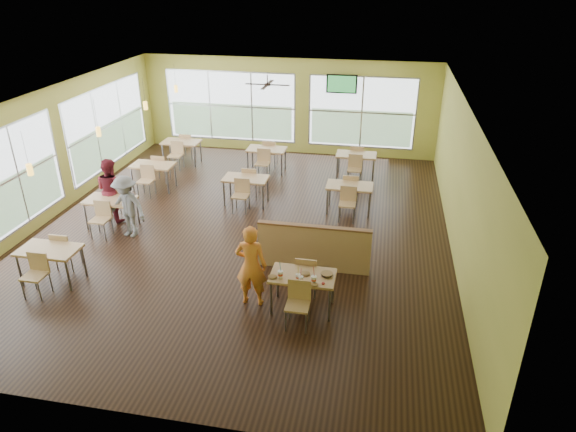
% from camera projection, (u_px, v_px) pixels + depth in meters
% --- Properties ---
extents(room, '(12.00, 12.04, 3.20)m').
position_uv_depth(room, '(240.00, 168.00, 12.07)').
color(room, black).
rests_on(room, ground).
extents(window_bays, '(9.24, 10.24, 2.38)m').
position_uv_depth(window_bays, '(182.00, 130.00, 15.28)').
color(window_bays, white).
rests_on(window_bays, room).
extents(main_table, '(1.22, 1.52, 0.87)m').
position_uv_depth(main_table, '(303.00, 280.00, 9.51)').
color(main_table, tan).
rests_on(main_table, floor).
extents(half_wall_divider, '(2.40, 0.14, 1.04)m').
position_uv_depth(half_wall_divider, '(314.00, 248.00, 10.83)').
color(half_wall_divider, tan).
rests_on(half_wall_divider, floor).
extents(dining_tables, '(6.92, 8.72, 0.87)m').
position_uv_depth(dining_tables, '(222.00, 177.00, 14.18)').
color(dining_tables, tan).
rests_on(dining_tables, floor).
extents(pendant_lights, '(0.11, 7.31, 0.86)m').
position_uv_depth(pendant_lights, '(123.00, 118.00, 12.83)').
color(pendant_lights, '#2D2119').
rests_on(pendant_lights, ceiling).
extents(ceiling_fan, '(1.25, 1.25, 0.29)m').
position_uv_depth(ceiling_fan, '(267.00, 84.00, 14.13)').
color(ceiling_fan, '#2D2119').
rests_on(ceiling_fan, ceiling).
extents(tv_backwall, '(1.00, 0.07, 0.60)m').
position_uv_depth(tv_backwall, '(342.00, 84.00, 16.60)').
color(tv_backwall, black).
rests_on(tv_backwall, wall_back).
extents(man_plaid, '(0.61, 0.40, 1.66)m').
position_uv_depth(man_plaid, '(251.00, 266.00, 9.60)').
color(man_plaid, '#FF4D1C').
rests_on(man_plaid, floor).
extents(patron_maroon, '(0.97, 0.88, 1.62)m').
position_uv_depth(patron_maroon, '(111.00, 189.00, 12.93)').
color(patron_maroon, maroon).
rests_on(patron_maroon, floor).
extents(patron_grey, '(1.10, 0.79, 1.54)m').
position_uv_depth(patron_grey, '(127.00, 207.00, 12.11)').
color(patron_grey, slate).
rests_on(patron_grey, floor).
extents(cup_blue, '(0.10, 0.10, 0.38)m').
position_uv_depth(cup_blue, '(280.00, 274.00, 9.34)').
color(cup_blue, white).
rests_on(cup_blue, main_table).
extents(cup_yellow, '(0.09, 0.09, 0.33)m').
position_uv_depth(cup_yellow, '(298.00, 277.00, 9.27)').
color(cup_yellow, white).
rests_on(cup_yellow, main_table).
extents(cup_red_near, '(0.09, 0.09, 0.33)m').
position_uv_depth(cup_red_near, '(301.00, 279.00, 9.20)').
color(cup_red_near, white).
rests_on(cup_red_near, main_table).
extents(cup_red_far, '(0.11, 0.11, 0.38)m').
position_uv_depth(cup_red_far, '(314.00, 279.00, 9.18)').
color(cup_red_far, white).
rests_on(cup_red_far, main_table).
extents(food_basket, '(0.23, 0.23, 0.05)m').
position_uv_depth(food_basket, '(327.00, 274.00, 9.42)').
color(food_basket, black).
rests_on(food_basket, main_table).
extents(ketchup_cup, '(0.06, 0.06, 0.02)m').
position_uv_depth(ketchup_cup, '(323.00, 283.00, 9.18)').
color(ketchup_cup, '#A62213').
rests_on(ketchup_cup, main_table).
extents(wrapper_left, '(0.19, 0.18, 0.04)m').
position_uv_depth(wrapper_left, '(273.00, 276.00, 9.37)').
color(wrapper_left, '#99724A').
rests_on(wrapper_left, main_table).
extents(wrapper_mid, '(0.20, 0.18, 0.05)m').
position_uv_depth(wrapper_mid, '(305.00, 273.00, 9.46)').
color(wrapper_mid, '#99724A').
rests_on(wrapper_mid, main_table).
extents(wrapper_right, '(0.16, 0.16, 0.03)m').
position_uv_depth(wrapper_right, '(315.00, 285.00, 9.14)').
color(wrapper_right, '#99724A').
rests_on(wrapper_right, main_table).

